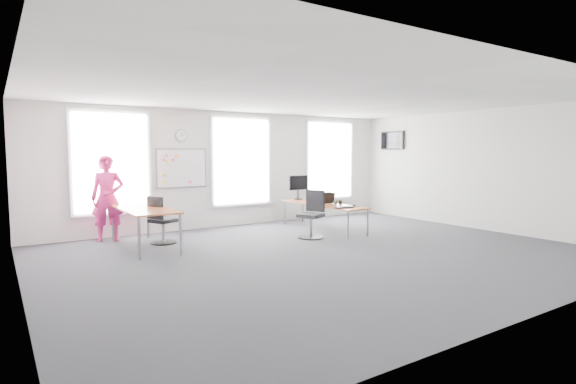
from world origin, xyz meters
TOP-DOWN VIEW (x-y plane):
  - floor at (0.00, 0.00)m, footprint 10.00×10.00m
  - ceiling at (0.00, 0.00)m, footprint 10.00×10.00m
  - wall_back at (0.00, 4.00)m, footprint 10.00×0.00m
  - wall_front at (0.00, -4.00)m, footprint 10.00×0.00m
  - wall_left at (-5.00, 0.00)m, footprint 0.00×10.00m
  - wall_right at (5.00, 0.00)m, footprint 0.00×10.00m
  - window_left at (-3.00, 3.97)m, footprint 1.60×0.06m
  - window_mid at (0.30, 3.97)m, footprint 1.60×0.06m
  - window_right at (3.30, 3.97)m, footprint 1.60×0.06m
  - desk_right at (1.63, 2.14)m, footprint 0.72×2.71m
  - desk_left at (-2.71, 2.49)m, footprint 0.89×2.22m
  - chair_right at (0.77, 1.43)m, footprint 0.65×0.65m
  - chair_left at (-2.32, 2.64)m, footprint 0.61×0.61m
  - person at (-3.18, 3.60)m, footprint 0.79×0.63m
  - whiteboard at (-1.35, 3.97)m, footprint 1.20×0.03m
  - wall_clock at (-1.35, 3.97)m, footprint 0.30×0.04m
  - tv at (4.95, 3.00)m, footprint 0.06×0.90m
  - keyboard at (1.46, 1.15)m, footprint 0.48×0.28m
  - mouse at (1.86, 1.25)m, footprint 0.10×0.14m
  - lens_cap at (1.73, 1.53)m, footprint 0.08×0.08m
  - headphones at (1.77, 1.74)m, footprint 0.20×0.11m
  - laptop_sleeve at (1.69, 2.05)m, footprint 0.36×0.22m
  - paper_stack at (1.58, 2.45)m, footprint 0.35×0.29m
  - monitor at (1.67, 3.28)m, footprint 0.59×0.24m

SIDE VIEW (x-z plane):
  - floor at x=0.00m, z-range 0.00..0.00m
  - chair_left at x=-2.32m, z-range -0.06..0.96m
  - chair_right at x=0.77m, z-range -0.07..1.01m
  - desk_right at x=1.63m, z-range 0.29..0.95m
  - lens_cap at x=1.73m, z-range 0.66..0.67m
  - keyboard at x=1.46m, z-range 0.66..0.68m
  - mouse at x=1.86m, z-range 0.66..0.71m
  - paper_stack at x=1.58m, z-range 0.66..0.77m
  - headphones at x=1.77m, z-range 0.66..0.77m
  - desk_left at x=-2.71m, z-range 0.34..1.15m
  - laptop_sleeve at x=1.69m, z-range 0.66..0.95m
  - person at x=-3.18m, z-range 0.00..1.88m
  - monitor at x=1.67m, z-range 0.73..1.38m
  - wall_back at x=0.00m, z-range -3.50..6.50m
  - wall_front at x=0.00m, z-range -3.50..6.50m
  - wall_left at x=-5.00m, z-range -3.50..6.50m
  - wall_right at x=5.00m, z-range -3.50..6.50m
  - whiteboard at x=-1.35m, z-range 1.10..2.00m
  - window_left at x=-3.00m, z-range 0.60..2.80m
  - window_mid at x=0.30m, z-range 0.60..2.80m
  - window_right at x=3.30m, z-range 0.60..2.80m
  - tv at x=4.95m, z-range 2.02..2.57m
  - wall_clock at x=-1.35m, z-range 2.20..2.50m
  - ceiling at x=0.00m, z-range 3.00..3.00m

